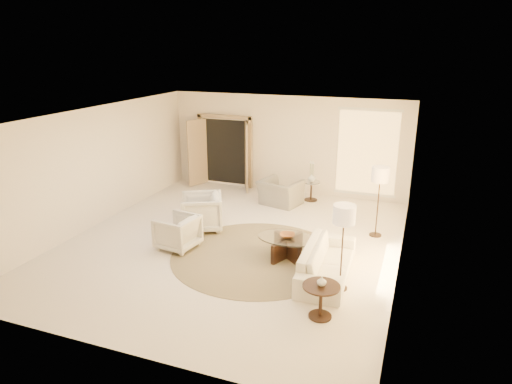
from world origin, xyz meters
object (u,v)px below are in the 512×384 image
(armchair_right, at_px, (177,230))
(accent_chair, at_px, (280,188))
(floor_lamp_far, at_px, (344,218))
(side_vase, at_px, (312,178))
(end_table, at_px, (321,295))
(end_vase, at_px, (322,281))
(bowl, at_px, (287,236))
(armchair_left, at_px, (201,210))
(coffee_table, at_px, (287,245))
(sofa, at_px, (327,261))
(side_table, at_px, (311,189))
(floor_lamp_near, at_px, (380,178))

(armchair_right, bearing_deg, accent_chair, 168.62)
(floor_lamp_far, xyz_separation_m, side_vase, (-1.66, 4.55, -0.69))
(end_table, relative_size, end_vase, 3.80)
(accent_chair, xyz_separation_m, side_vase, (0.70, 0.62, 0.20))
(end_table, height_order, side_vase, side_vase)
(floor_lamp_far, xyz_separation_m, bowl, (-1.24, 0.86, -0.85))
(accent_chair, xyz_separation_m, end_vase, (2.23, -4.92, 0.18))
(floor_lamp_far, distance_m, side_vase, 4.89)
(bowl, height_order, end_vase, end_vase)
(armchair_right, xyz_separation_m, side_vase, (1.92, 4.04, 0.25))
(armchair_left, xyz_separation_m, side_vase, (1.91, 2.93, 0.19))
(armchair_right, height_order, floor_lamp_far, floor_lamp_far)
(armchair_right, height_order, coffee_table, armchair_right)
(sofa, bearing_deg, floor_lamp_far, -140.90)
(side_vase, bearing_deg, armchair_left, -123.04)
(coffee_table, xyz_separation_m, side_vase, (-0.41, 3.69, 0.37))
(accent_chair, relative_size, end_vase, 6.65)
(sofa, distance_m, end_table, 1.38)
(end_table, bearing_deg, side_table, 105.37)
(coffee_table, relative_size, end_vase, 9.39)
(sofa, height_order, side_table, sofa)
(end_table, xyz_separation_m, end_vase, (0.00, 0.00, 0.25))
(sofa, distance_m, floor_lamp_far, 1.15)
(armchair_right, distance_m, bowl, 2.36)
(floor_lamp_far, distance_m, bowl, 1.74)
(side_table, relative_size, floor_lamp_far, 0.35)
(floor_lamp_far, bearing_deg, bowl, 145.34)
(coffee_table, height_order, floor_lamp_far, floor_lamp_far)
(coffee_table, bearing_deg, side_table, 96.39)
(coffee_table, relative_size, side_table, 2.70)
(end_vase, bearing_deg, armchair_right, 156.41)
(coffee_table, relative_size, floor_lamp_near, 0.91)
(floor_lamp_near, height_order, side_vase, floor_lamp_near)
(side_table, relative_size, floor_lamp_near, 0.34)
(floor_lamp_near, relative_size, side_vase, 7.37)
(end_table, bearing_deg, floor_lamp_near, 82.91)
(sofa, height_order, armchair_right, armchair_right)
(end_table, height_order, floor_lamp_near, floor_lamp_near)
(end_vase, distance_m, side_vase, 5.75)
(floor_lamp_near, distance_m, side_vase, 2.83)
(armchair_left, relative_size, armchair_right, 1.17)
(sofa, xyz_separation_m, floor_lamp_near, (0.65, 2.29, 1.07))
(accent_chair, bearing_deg, bowl, 124.65)
(end_table, height_order, floor_lamp_far, floor_lamp_far)
(armchair_left, bearing_deg, end_vase, 26.24)
(end_table, distance_m, side_table, 5.75)
(side_table, height_order, floor_lamp_far, floor_lamp_far)
(accent_chair, xyz_separation_m, end_table, (2.23, -4.92, -0.07))
(armchair_left, height_order, bowl, armchair_left)
(coffee_table, height_order, side_vase, side_vase)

